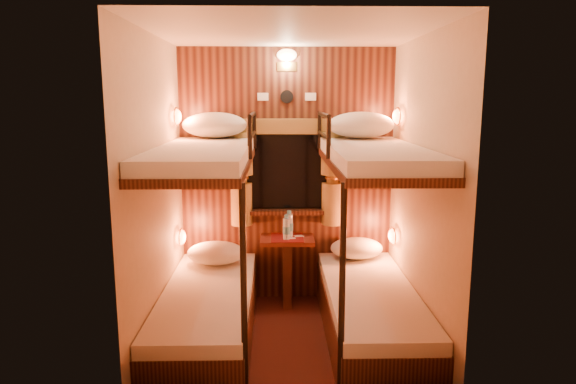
{
  "coord_description": "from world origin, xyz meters",
  "views": [
    {
      "loc": [
        -0.1,
        -3.79,
        1.94
      ],
      "look_at": [
        -0.01,
        0.15,
        1.21
      ],
      "focal_mm": 32.0,
      "sensor_mm": 36.0,
      "label": 1
    }
  ],
  "objects_px": {
    "bunk_left": "(207,276)",
    "bottle_right": "(289,225)",
    "table": "(287,262)",
    "bunk_right": "(371,275)",
    "bottle_left": "(286,229)"
  },
  "relations": [
    {
      "from": "bunk_left",
      "to": "table",
      "type": "xyz_separation_m",
      "value": [
        0.65,
        0.78,
        -0.14
      ]
    },
    {
      "from": "bunk_right",
      "to": "table",
      "type": "height_order",
      "value": "bunk_right"
    },
    {
      "from": "bottle_right",
      "to": "bunk_right",
      "type": "bearing_deg",
      "value": -52.5
    },
    {
      "from": "table",
      "to": "bottle_left",
      "type": "xyz_separation_m",
      "value": [
        -0.01,
        -0.06,
        0.34
      ]
    },
    {
      "from": "bottle_right",
      "to": "bunk_left",
      "type": "bearing_deg",
      "value": -129.19
    },
    {
      "from": "table",
      "to": "bottle_left",
      "type": "height_order",
      "value": "bottle_left"
    },
    {
      "from": "bunk_left",
      "to": "bunk_right",
      "type": "bearing_deg",
      "value": 0.0
    },
    {
      "from": "bunk_left",
      "to": "bottle_right",
      "type": "height_order",
      "value": "bunk_left"
    },
    {
      "from": "bunk_left",
      "to": "bottle_right",
      "type": "relative_size",
      "value": 7.46
    },
    {
      "from": "bunk_right",
      "to": "table",
      "type": "bearing_deg",
      "value": 129.67
    },
    {
      "from": "bunk_left",
      "to": "bottle_left",
      "type": "xyz_separation_m",
      "value": [
        0.64,
        0.72,
        0.19
      ]
    },
    {
      "from": "table",
      "to": "bunk_left",
      "type": "bearing_deg",
      "value": -129.67
    },
    {
      "from": "bunk_left",
      "to": "table",
      "type": "height_order",
      "value": "bunk_left"
    },
    {
      "from": "bunk_left",
      "to": "bottle_right",
      "type": "bearing_deg",
      "value": 50.81
    },
    {
      "from": "table",
      "to": "bottle_right",
      "type": "height_order",
      "value": "bottle_right"
    }
  ]
}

